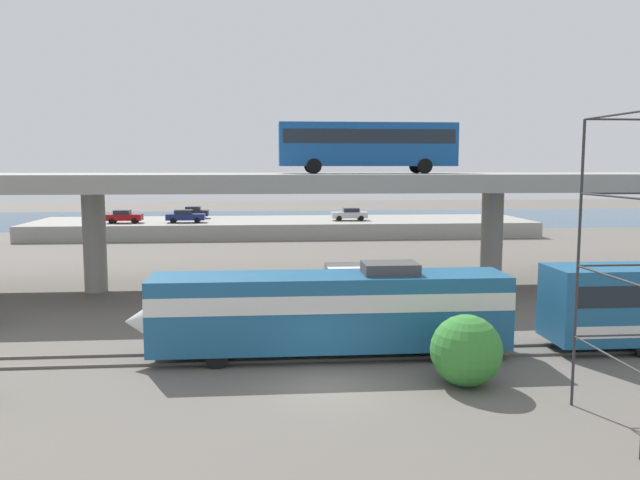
{
  "coord_description": "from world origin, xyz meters",
  "views": [
    {
      "loc": [
        -2.23,
        -23.67,
        8.45
      ],
      "look_at": [
        1.81,
        23.74,
        2.9
      ],
      "focal_mm": 36.15,
      "sensor_mm": 36.0,
      "label": 1
    }
  ],
  "objects_px": {
    "train_locomotive": "(312,308)",
    "parked_car_1": "(124,216)",
    "parked_car_0": "(185,216)",
    "parked_car_2": "(192,212)",
    "service_truck_west": "(384,290)",
    "parked_car_3": "(350,214)",
    "transit_bus_on_overpass": "(367,143)"
  },
  "relations": [
    {
      "from": "service_truck_west",
      "to": "parked_car_1",
      "type": "bearing_deg",
      "value": 118.81
    },
    {
      "from": "parked_car_0",
      "to": "parked_car_2",
      "type": "relative_size",
      "value": 1.06
    },
    {
      "from": "transit_bus_on_overpass",
      "to": "parked_car_0",
      "type": "distance_m",
      "value": 36.45
    },
    {
      "from": "service_truck_west",
      "to": "parked_car_3",
      "type": "xyz_separation_m",
      "value": [
        3.71,
        42.69,
        0.93
      ]
    },
    {
      "from": "transit_bus_on_overpass",
      "to": "parked_car_2",
      "type": "bearing_deg",
      "value": 113.12
    },
    {
      "from": "train_locomotive",
      "to": "parked_car_3",
      "type": "xyz_separation_m",
      "value": [
        8.14,
        49.34,
        0.38
      ]
    },
    {
      "from": "train_locomotive",
      "to": "parked_car_2",
      "type": "height_order",
      "value": "train_locomotive"
    },
    {
      "from": "service_truck_west",
      "to": "parked_car_2",
      "type": "xyz_separation_m",
      "value": [
        -15.64,
        47.32,
        0.93
      ]
    },
    {
      "from": "transit_bus_on_overpass",
      "to": "parked_car_0",
      "type": "xyz_separation_m",
      "value": [
        -16.24,
        31.79,
        -7.37
      ]
    },
    {
      "from": "train_locomotive",
      "to": "parked_car_0",
      "type": "xyz_separation_m",
      "value": [
        -11.29,
        47.9,
        0.38
      ]
    },
    {
      "from": "service_truck_west",
      "to": "parked_car_1",
      "type": "distance_m",
      "value": 47.19
    },
    {
      "from": "parked_car_1",
      "to": "train_locomotive",
      "type": "bearing_deg",
      "value": -69.12
    },
    {
      "from": "train_locomotive",
      "to": "parked_car_1",
      "type": "bearing_deg",
      "value": -69.12
    },
    {
      "from": "parked_car_1",
      "to": "transit_bus_on_overpass",
      "type": "bearing_deg",
      "value": -53.89
    },
    {
      "from": "parked_car_0",
      "to": "parked_car_3",
      "type": "height_order",
      "value": "same"
    },
    {
      "from": "parked_car_0",
      "to": "parked_car_2",
      "type": "distance_m",
      "value": 6.06
    },
    {
      "from": "parked_car_0",
      "to": "parked_car_1",
      "type": "relative_size",
      "value": 1.08
    },
    {
      "from": "parked_car_1",
      "to": "parked_car_2",
      "type": "xyz_separation_m",
      "value": [
        7.1,
        5.98,
        0.0
      ]
    },
    {
      "from": "transit_bus_on_overpass",
      "to": "parked_car_0",
      "type": "bearing_deg",
      "value": 117.06
    },
    {
      "from": "train_locomotive",
      "to": "service_truck_west",
      "type": "distance_m",
      "value": 8.01
    },
    {
      "from": "service_truck_west",
      "to": "parked_car_3",
      "type": "relative_size",
      "value": 1.59
    },
    {
      "from": "parked_car_1",
      "to": "service_truck_west",
      "type": "bearing_deg",
      "value": -61.19
    },
    {
      "from": "transit_bus_on_overpass",
      "to": "parked_car_0",
      "type": "height_order",
      "value": "transit_bus_on_overpass"
    },
    {
      "from": "parked_car_1",
      "to": "parked_car_2",
      "type": "relative_size",
      "value": 0.98
    },
    {
      "from": "parked_car_1",
      "to": "parked_car_3",
      "type": "distance_m",
      "value": 26.48
    },
    {
      "from": "train_locomotive",
      "to": "parked_car_2",
      "type": "relative_size",
      "value": 4.02
    },
    {
      "from": "transit_bus_on_overpass",
      "to": "service_truck_west",
      "type": "relative_size",
      "value": 1.76
    },
    {
      "from": "transit_bus_on_overpass",
      "to": "parked_car_2",
      "type": "height_order",
      "value": "transit_bus_on_overpass"
    },
    {
      "from": "service_truck_west",
      "to": "parked_car_0",
      "type": "bearing_deg",
      "value": 110.86
    },
    {
      "from": "service_truck_west",
      "to": "parked_car_2",
      "type": "distance_m",
      "value": 49.85
    },
    {
      "from": "train_locomotive",
      "to": "service_truck_west",
      "type": "relative_size",
      "value": 2.46
    },
    {
      "from": "transit_bus_on_overpass",
      "to": "service_truck_west",
      "type": "xyz_separation_m",
      "value": [
        -0.52,
        -9.46,
        -8.31
      ]
    }
  ]
}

